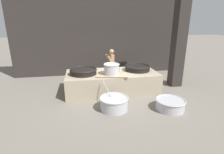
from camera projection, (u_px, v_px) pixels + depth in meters
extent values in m
plane|color=slate|center=(112.00, 90.00, 7.55)|extent=(60.00, 60.00, 0.00)
cube|color=#2D2826|center=(103.00, 35.00, 9.46)|extent=(9.51, 0.24, 4.35)
cube|color=#2D2826|center=(179.00, 38.00, 7.56)|extent=(0.49, 0.49, 4.35)
cube|color=tan|center=(112.00, 82.00, 7.42)|extent=(3.79, 1.71, 0.81)
cylinder|color=black|center=(83.00, 72.00, 7.03)|extent=(1.05, 1.05, 0.18)
torus|color=black|center=(83.00, 70.00, 7.01)|extent=(1.09, 1.09, 0.08)
cylinder|color=black|center=(137.00, 68.00, 7.57)|extent=(1.06, 1.06, 0.18)
torus|color=black|center=(137.00, 66.00, 7.54)|extent=(1.10, 1.10, 0.08)
cylinder|color=#B7B7BC|center=(112.00, 69.00, 6.99)|extent=(0.60, 0.60, 0.41)
torus|color=#B7B7BC|center=(112.00, 64.00, 6.93)|extent=(0.64, 0.64, 0.04)
cylinder|color=brown|center=(111.00, 78.00, 6.56)|extent=(1.23, 0.27, 0.04)
cube|color=brown|center=(126.00, 78.00, 6.56)|extent=(0.14, 0.12, 0.02)
cylinder|color=#9E7551|center=(112.00, 74.00, 8.53)|extent=(0.12, 0.12, 0.79)
cylinder|color=#9E7551|center=(111.00, 73.00, 8.69)|extent=(0.12, 0.12, 0.79)
cube|color=#4C663F|center=(112.00, 71.00, 8.56)|extent=(0.20, 0.25, 0.51)
cube|color=#9E7551|center=(112.00, 60.00, 8.40)|extent=(0.19, 0.49, 0.58)
cylinder|color=#9E7551|center=(111.00, 61.00, 8.16)|extent=(0.32, 0.12, 0.54)
cylinder|color=#9E7551|center=(108.00, 59.00, 8.60)|extent=(0.32, 0.12, 0.54)
sphere|color=#9E7551|center=(112.00, 52.00, 8.28)|extent=(0.22, 0.22, 0.22)
cylinder|color=#B7B7BC|center=(114.00, 104.00, 5.86)|extent=(0.92, 0.92, 0.41)
torus|color=#B7B7BC|center=(114.00, 98.00, 5.80)|extent=(0.97, 0.97, 0.05)
cylinder|color=orange|center=(114.00, 101.00, 5.83)|extent=(0.81, 0.81, 0.10)
cylinder|color=orange|center=(115.00, 99.00, 5.82)|extent=(0.05, 0.05, 0.04)
cylinder|color=orange|center=(110.00, 97.00, 6.00)|extent=(0.07, 0.07, 0.04)
cylinder|color=orange|center=(108.00, 99.00, 5.81)|extent=(0.06, 0.06, 0.04)
cylinder|color=orange|center=(120.00, 97.00, 5.98)|extent=(0.03, 0.06, 0.03)
cylinder|color=orange|center=(121.00, 98.00, 5.88)|extent=(0.04, 0.05, 0.03)
cylinder|color=orange|center=(117.00, 102.00, 5.62)|extent=(0.05, 0.05, 0.03)
cylinder|color=orange|center=(111.00, 98.00, 5.92)|extent=(0.05, 0.05, 0.03)
cylinder|color=orange|center=(112.00, 98.00, 5.91)|extent=(0.06, 0.07, 0.04)
cylinder|color=orange|center=(114.00, 100.00, 5.75)|extent=(0.05, 0.06, 0.03)
sphere|color=#B7B7BC|center=(112.00, 97.00, 5.94)|extent=(0.17, 0.17, 0.17)
cylinder|color=#B7B7BC|center=(107.00, 88.00, 6.12)|extent=(0.25, 0.59, 0.44)
cylinder|color=#B7B7BC|center=(170.00, 105.00, 5.87)|extent=(0.93, 0.93, 0.33)
torus|color=#B7B7BC|center=(171.00, 100.00, 5.82)|extent=(0.98, 0.98, 0.05)
cylinder|color=tan|center=(170.00, 103.00, 5.85)|extent=(0.82, 0.82, 0.08)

